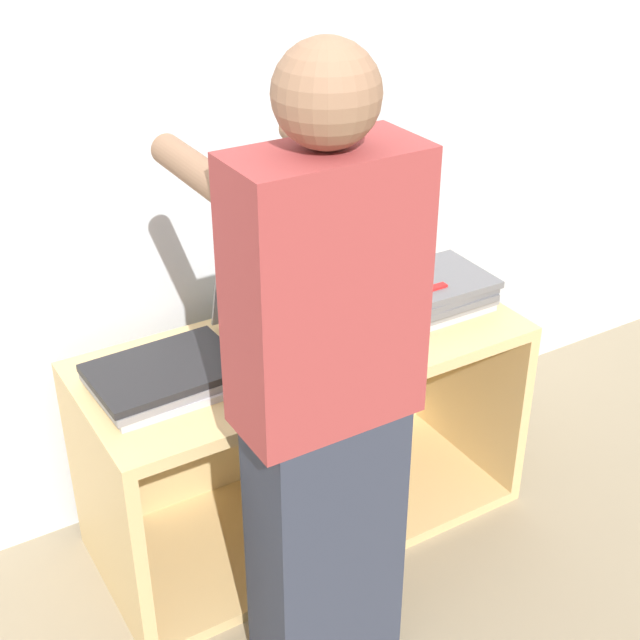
{
  "coord_description": "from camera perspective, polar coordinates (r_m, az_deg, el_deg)",
  "views": [
    {
      "loc": [
        -1.07,
        -1.59,
        1.93
      ],
      "look_at": [
        0.0,
        0.19,
        0.76
      ],
      "focal_mm": 50.0,
      "sensor_mm": 36.0,
      "label": 1
    }
  ],
  "objects": [
    {
      "name": "inventory_tag",
      "position": [
        2.61,
        7.51,
        2.12
      ],
      "size": [
        0.06,
        0.02,
        0.01
      ],
      "color": "red",
      "rests_on": "laptop_stack_right"
    },
    {
      "name": "ground_plane",
      "position": [
        2.72,
        2.17,
        -15.87
      ],
      "size": [
        12.0,
        12.0,
        0.0
      ],
      "primitive_type": "plane",
      "color": "gray"
    },
    {
      "name": "wall_back",
      "position": [
        2.59,
        -5.41,
        12.88
      ],
      "size": [
        8.0,
        0.05,
        2.4
      ],
      "color": "silver",
      "rests_on": "ground_plane"
    },
    {
      "name": "laptop_open",
      "position": [
        2.52,
        -1.63,
        0.04
      ],
      "size": [
        0.38,
        0.34,
        0.27
      ],
      "color": "gray",
      "rests_on": "cart"
    },
    {
      "name": "person",
      "position": [
        1.98,
        0.24,
        -5.35
      ],
      "size": [
        0.4,
        0.52,
        1.59
      ],
      "color": "#2D3342",
      "rests_on": "ground_plane"
    },
    {
      "name": "laptop_stack_right",
      "position": [
        2.68,
        6.59,
        1.66
      ],
      "size": [
        0.4,
        0.28,
        0.1
      ],
      "color": "#B7B7BC",
      "rests_on": "cart"
    },
    {
      "name": "laptop_stack_left",
      "position": [
        2.35,
        -9.69,
        -3.57
      ],
      "size": [
        0.4,
        0.28,
        0.06
      ],
      "color": "#B7B7BC",
      "rests_on": "cart"
    },
    {
      "name": "cart",
      "position": [
        2.73,
        -1.6,
        -6.78
      ],
      "size": [
        1.28,
        0.55,
        0.64
      ],
      "color": "tan",
      "rests_on": "ground_plane"
    }
  ]
}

